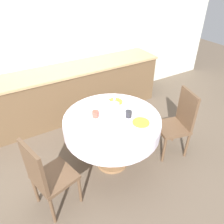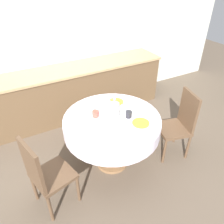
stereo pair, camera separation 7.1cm
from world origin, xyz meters
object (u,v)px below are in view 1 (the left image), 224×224
Objects in this scene: chair_left at (178,121)px; coffee_carafe at (114,109)px; chair_right at (46,175)px; teapot at (107,105)px.

chair_left is 3.54× the size of coffee_carafe.
coffee_carafe is at bearing 89.61° from chair_right.
coffee_carafe reaches higher than chair_right.
teapot is (0.94, 0.39, 0.33)m from chair_right.
chair_right is 3.54× the size of coffee_carafe.
chair_right is at bearing -165.94° from coffee_carafe.
chair_right is 5.04× the size of teapot.
teapot is at bearing 93.41° from coffee_carafe.
coffee_carafe is at bearing 89.39° from chair_left.
coffee_carafe is (-0.88, 0.24, 0.36)m from chair_left.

